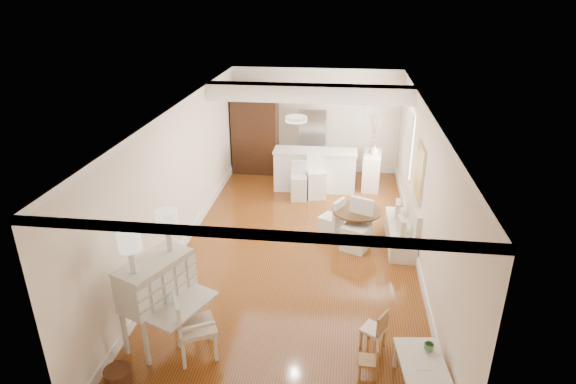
% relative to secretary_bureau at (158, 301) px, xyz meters
% --- Properties ---
extents(room, '(9.00, 9.04, 2.82)m').
position_rel_secretary_bureau_xyz_m(room, '(1.74, 3.13, 1.31)').
color(room, brown).
rests_on(room, ground).
extents(secretary_bureau, '(1.39, 1.40, 1.34)m').
position_rel_secretary_bureau_xyz_m(secretary_bureau, '(0.00, 0.00, 0.00)').
color(secretary_bureau, silver).
rests_on(secretary_bureau, ground).
extents(gustavian_armchair, '(0.75, 0.75, 0.98)m').
position_rel_secretary_bureau_xyz_m(gustavian_armchair, '(0.60, -0.23, -0.18)').
color(gustavian_armchair, silver).
rests_on(gustavian_armchair, ground).
extents(wicker_basket, '(0.42, 0.42, 0.34)m').
position_rel_secretary_bureau_xyz_m(wicker_basket, '(-0.19, -1.00, -0.50)').
color(wicker_basket, '#4C2B18').
rests_on(wicker_basket, ground).
extents(kids_table, '(0.65, 0.98, 0.46)m').
position_rel_secretary_bureau_xyz_m(kids_table, '(3.60, -0.54, -0.44)').
color(kids_table, white).
rests_on(kids_table, ground).
extents(kids_chair_a, '(0.25, 0.25, 0.51)m').
position_rel_secretary_bureau_xyz_m(kids_chair_a, '(2.95, -0.35, -0.41)').
color(kids_chair_a, '#9C7347').
rests_on(kids_chair_a, ground).
extents(kids_chair_b, '(0.42, 0.42, 0.63)m').
position_rel_secretary_bureau_xyz_m(kids_chair_b, '(3.03, 0.22, -0.35)').
color(kids_chair_b, '#AE874F').
rests_on(kids_chair_b, ground).
extents(banquette, '(0.52, 1.60, 0.98)m').
position_rel_secretary_bureau_xyz_m(banquette, '(3.69, 3.30, -0.18)').
color(banquette, silver).
rests_on(banquette, ground).
extents(dining_table, '(1.27, 1.27, 0.67)m').
position_rel_secretary_bureau_xyz_m(dining_table, '(2.81, 3.36, -0.33)').
color(dining_table, '#4A3018').
rests_on(dining_table, ground).
extents(slip_chair_near, '(0.63, 0.64, 1.00)m').
position_rel_secretary_bureau_xyz_m(slip_chair_near, '(2.81, 3.00, -0.17)').
color(slip_chair_near, silver).
rests_on(slip_chair_near, ground).
extents(slip_chair_far, '(0.55, 0.55, 0.84)m').
position_rel_secretary_bureau_xyz_m(slip_chair_far, '(2.31, 3.51, -0.25)').
color(slip_chair_far, white).
rests_on(slip_chair_far, ground).
extents(breakfast_counter, '(2.05, 0.65, 1.03)m').
position_rel_secretary_bureau_xyz_m(breakfast_counter, '(1.80, 5.90, -0.15)').
color(breakfast_counter, white).
rests_on(breakfast_counter, ground).
extents(bar_stool_left, '(0.42, 0.42, 0.94)m').
position_rel_secretary_bureau_xyz_m(bar_stool_left, '(1.47, 5.22, -0.20)').
color(bar_stool_left, silver).
rests_on(bar_stool_left, ground).
extents(bar_stool_right, '(0.52, 0.52, 1.07)m').
position_rel_secretary_bureau_xyz_m(bar_stool_right, '(1.87, 5.40, -0.13)').
color(bar_stool_right, white).
rests_on(bar_stool_right, ground).
extents(pantry_cabinet, '(1.20, 0.60, 2.30)m').
position_rel_secretary_bureau_xyz_m(pantry_cabinet, '(0.10, 6.98, 0.48)').
color(pantry_cabinet, '#381E11').
rests_on(pantry_cabinet, ground).
extents(fridge, '(0.75, 0.65, 1.80)m').
position_rel_secretary_bureau_xyz_m(fridge, '(2.00, 6.95, 0.23)').
color(fridge, silver).
rests_on(fridge, ground).
extents(sideboard, '(0.49, 0.98, 0.90)m').
position_rel_secretary_bureau_xyz_m(sideboard, '(3.22, 6.22, -0.22)').
color(sideboard, white).
rests_on(sideboard, ground).
extents(pencil_cup, '(0.16, 0.16, 0.10)m').
position_rel_secretary_bureau_xyz_m(pencil_cup, '(3.70, -0.31, -0.15)').
color(pencil_cup, '#588D52').
rests_on(pencil_cup, kids_table).
extents(branch_vase, '(0.27, 0.27, 0.22)m').
position_rel_secretary_bureau_xyz_m(branch_vase, '(3.25, 6.17, 0.35)').
color(branch_vase, silver).
rests_on(branch_vase, sideboard).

